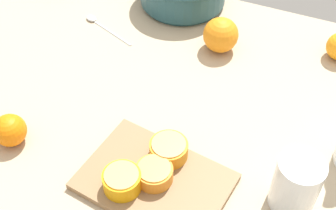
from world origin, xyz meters
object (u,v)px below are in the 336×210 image
object	(u,v)px
orange_half_0	(154,173)
orange_half_1	(169,149)
juice_glass	(295,186)
cutting_board	(154,181)
orange_half_2	(122,181)
loose_orange_2	(10,130)
loose_orange_3	(221,35)
spoon	(102,25)

from	to	relation	value
orange_half_0	orange_half_1	distance (cm)	6.15
juice_glass	cutting_board	world-z (taller)	juice_glass
orange_half_2	loose_orange_2	bearing A→B (deg)	175.66
cutting_board	loose_orange_3	xyz separation A→B (cm)	(-1.48, 43.00, 3.60)
orange_half_0	orange_half_1	xyz separation A→B (cm)	(0.33, 6.14, 0.12)
orange_half_0	orange_half_1	size ratio (longest dim) A/B	0.94
loose_orange_2	loose_orange_3	world-z (taller)	loose_orange_3
juice_glass	orange_half_0	distance (cm)	25.72
juice_glass	orange_half_1	size ratio (longest dim) A/B	1.53
juice_glass	loose_orange_3	world-z (taller)	juice_glass
orange_half_2	orange_half_1	bearing A→B (deg)	63.52
orange_half_2	cutting_board	bearing A→B (deg)	38.60
orange_half_1	orange_half_0	bearing A→B (deg)	-93.11
spoon	juice_glass	bearing A→B (deg)	-29.73
orange_half_0	orange_half_2	size ratio (longest dim) A/B	0.98
orange_half_0	orange_half_2	world-z (taller)	orange_half_2
loose_orange_2	cutting_board	bearing A→B (deg)	3.33
cutting_board	loose_orange_2	size ratio (longest dim) A/B	4.06
orange_half_0	spoon	size ratio (longest dim) A/B	0.43
spoon	orange_half_1	bearing A→B (deg)	-44.79
cutting_board	orange_half_1	size ratio (longest dim) A/B	3.60
loose_orange_3	cutting_board	bearing A→B (deg)	-88.03
orange_half_0	loose_orange_3	bearing A→B (deg)	91.89
orange_half_0	orange_half_2	xyz separation A→B (cm)	(-4.72, -4.01, 0.28)
juice_glass	loose_orange_3	xyz separation A→B (cm)	(-26.31, 36.65, -0.71)
cutting_board	orange_half_1	xyz separation A→B (cm)	(0.27, 6.33, 2.57)
orange_half_1	spoon	world-z (taller)	orange_half_1
juice_glass	loose_orange_2	bearing A→B (deg)	-171.71
orange_half_1	loose_orange_3	world-z (taller)	loose_orange_3
spoon	loose_orange_2	bearing A→B (deg)	-87.46
cutting_board	orange_half_0	world-z (taller)	orange_half_0
loose_orange_3	spoon	world-z (taller)	loose_orange_3
juice_glass	spoon	distance (cm)	66.84
cutting_board	orange_half_0	bearing A→B (deg)	108.87
spoon	loose_orange_3	bearing A→B (deg)	6.47
cutting_board	spoon	size ratio (longest dim) A/B	1.65
loose_orange_3	orange_half_2	bearing A→B (deg)	-94.05
cutting_board	orange_half_0	xyz separation A→B (cm)	(-0.06, 0.19, 2.44)
juice_glass	cutting_board	xyz separation A→B (cm)	(-24.84, -6.35, -4.31)
juice_glass	cutting_board	distance (cm)	25.99
orange_half_1	cutting_board	bearing A→B (deg)	-92.44
loose_orange_2	spoon	bearing A→B (deg)	92.54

